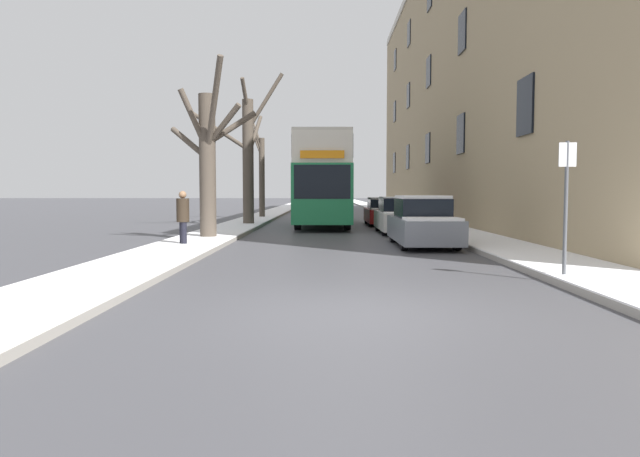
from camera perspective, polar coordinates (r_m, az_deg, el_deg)
The scene contains 13 objects.
ground_plane at distance 8.07m, azimuth 4.18°, elevation -8.39°, with size 320.00×320.00×0.00m, color #424247.
sidewalk_left at distance 61.04m, azimuth -3.32°, elevation 2.12°, with size 2.11×130.00×0.16m.
sidewalk_right at distance 61.12m, azimuth 5.47°, elevation 2.11°, with size 2.11×130.00×0.16m.
terrace_facade_right at distance 37.27m, azimuth 17.89°, elevation 14.18°, with size 9.10×48.35×17.23m.
bare_tree_left_0 at distance 20.05m, azimuth -11.13°, elevation 6.91°, with size 3.21×2.87×5.99m.
bare_tree_left_1 at distance 28.43m, azimuth -7.24°, elevation 7.27°, with size 4.55×3.07×7.48m.
bare_tree_left_2 at distance 36.38m, azimuth -5.93°, elevation 5.69°, with size 1.20×3.38×6.37m.
double_decker_bus at distance 29.05m, azimuth 0.30°, elevation 5.18°, with size 2.60×11.46×4.35m.
parked_car_0 at distance 18.11m, azimuth 10.23°, elevation 0.54°, with size 1.74×4.51×1.58m.
parked_car_1 at distance 23.79m, azimuth 7.92°, elevation 1.21°, with size 1.72×4.58×1.50m.
parked_car_2 at distance 29.49m, azimuth 6.50°, elevation 1.63°, with size 1.89×4.48×1.42m.
pedestrian_left_sidewalk at distance 17.45m, azimuth -13.55°, elevation 1.12°, with size 0.38×0.38×1.72m.
street_sign_post at distance 11.44m, azimuth 23.38°, elevation 2.44°, with size 0.32×0.07×2.62m.
Camera 1 is at (-0.50, -7.88, 1.68)m, focal length 32.00 mm.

